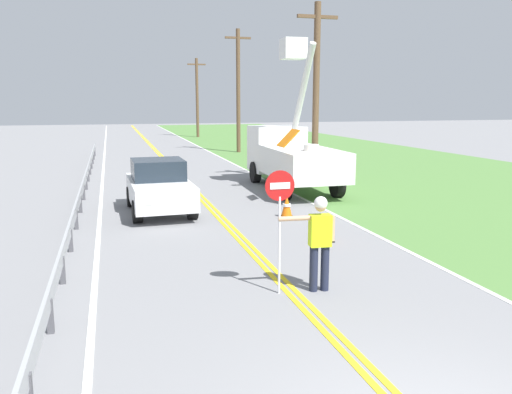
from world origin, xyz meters
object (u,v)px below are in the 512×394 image
(stop_sign_paddle, at_px, (280,204))
(oncoming_sedan_nearest, at_px, (159,187))
(flagger_worker, at_px, (319,237))
(traffic_cone_mid, at_px, (287,206))
(utility_bucket_truck, at_px, (290,153))
(utility_pole_near, at_px, (316,91))
(utility_pole_far, at_px, (197,96))
(traffic_cone_lead, at_px, (325,229))
(utility_pole_mid, at_px, (238,89))

(stop_sign_paddle, xyz_separation_m, oncoming_sedan_nearest, (-1.47, 7.90, -0.88))
(flagger_worker, relative_size, traffic_cone_mid, 2.61)
(utility_bucket_truck, distance_m, utility_pole_near, 3.10)
(utility_pole_far, bearing_deg, utility_pole_near, -89.86)
(flagger_worker, xyz_separation_m, traffic_cone_lead, (1.51, 3.22, -0.71))
(oncoming_sedan_nearest, bearing_deg, traffic_cone_lead, -51.75)
(utility_pole_mid, bearing_deg, stop_sign_paddle, -102.27)
(utility_bucket_truck, height_order, traffic_cone_mid, utility_bucket_truck)
(flagger_worker, distance_m, utility_pole_near, 13.56)
(stop_sign_paddle, xyz_separation_m, utility_pole_near, (5.68, 12.22, 2.28))
(flagger_worker, xyz_separation_m, utility_bucket_truck, (3.44, 11.35, 0.39))
(stop_sign_paddle, height_order, utility_pole_far, utility_pole_far)
(utility_bucket_truck, distance_m, oncoming_sedan_nearest, 6.63)
(utility_bucket_truck, height_order, utility_pole_mid, utility_pole_mid)
(oncoming_sedan_nearest, height_order, utility_pole_mid, utility_pole_mid)
(utility_pole_mid, bearing_deg, flagger_worker, -100.66)
(oncoming_sedan_nearest, bearing_deg, utility_pole_near, 31.13)
(traffic_cone_mid, bearing_deg, utility_pole_near, 60.92)
(flagger_worker, bearing_deg, traffic_cone_mid, 76.34)
(utility_bucket_truck, distance_m, utility_pole_mid, 15.74)
(stop_sign_paddle, bearing_deg, utility_pole_near, 65.08)
(utility_pole_mid, bearing_deg, traffic_cone_lead, -98.51)
(utility_pole_far, relative_size, traffic_cone_lead, 11.01)
(oncoming_sedan_nearest, relative_size, traffic_cone_mid, 5.93)
(oncoming_sedan_nearest, xyz_separation_m, utility_pole_near, (7.15, 4.32, 3.16))
(flagger_worker, relative_size, oncoming_sedan_nearest, 0.44)
(utility_bucket_truck, bearing_deg, flagger_worker, -106.84)
(utility_pole_far, distance_m, traffic_cone_mid, 37.21)
(utility_pole_far, bearing_deg, flagger_worker, -96.41)
(oncoming_sedan_nearest, relative_size, traffic_cone_lead, 5.93)
(stop_sign_paddle, height_order, oncoming_sedan_nearest, stop_sign_paddle)
(utility_bucket_truck, relative_size, traffic_cone_lead, 9.79)
(utility_pole_near, bearing_deg, traffic_cone_mid, -119.08)
(oncoming_sedan_nearest, bearing_deg, traffic_cone_mid, -26.12)
(flagger_worker, distance_m, traffic_cone_lead, 3.63)
(utility_bucket_truck, bearing_deg, oncoming_sedan_nearest, -149.25)
(stop_sign_paddle, xyz_separation_m, utility_bucket_truck, (4.20, 11.28, -0.28))
(flagger_worker, height_order, stop_sign_paddle, stop_sign_paddle)
(flagger_worker, height_order, oncoming_sedan_nearest, flagger_worker)
(stop_sign_paddle, height_order, traffic_cone_lead, stop_sign_paddle)
(stop_sign_paddle, height_order, utility_pole_near, utility_pole_near)
(flagger_worker, bearing_deg, utility_pole_mid, 79.34)
(utility_pole_near, bearing_deg, utility_bucket_truck, -147.47)
(oncoming_sedan_nearest, distance_m, utility_pole_near, 8.93)
(utility_pole_mid, bearing_deg, utility_bucket_truck, -95.93)
(utility_bucket_truck, xyz_separation_m, utility_pole_mid, (1.60, 15.37, 2.95))
(stop_sign_paddle, relative_size, utility_pole_mid, 0.28)
(traffic_cone_lead, bearing_deg, flagger_worker, -115.18)
(utility_bucket_truck, height_order, oncoming_sedan_nearest, utility_bucket_truck)
(utility_pole_mid, height_order, utility_pole_far, utility_pole_mid)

